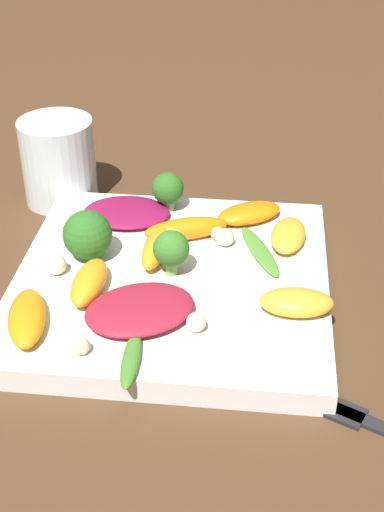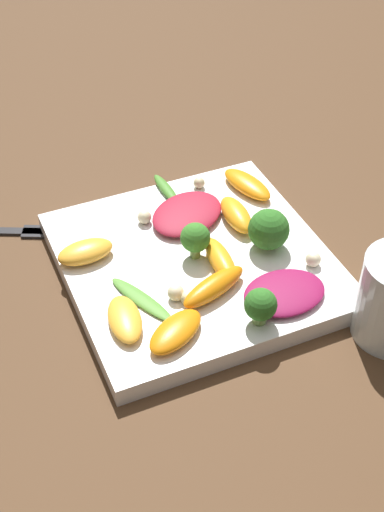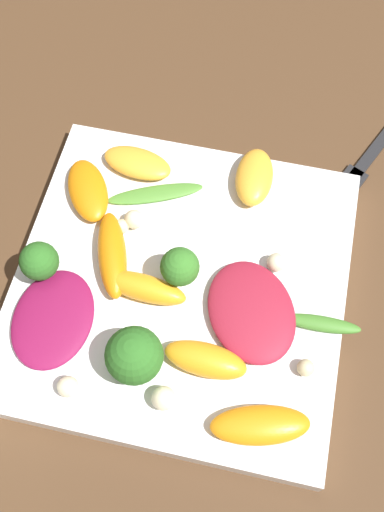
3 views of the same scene
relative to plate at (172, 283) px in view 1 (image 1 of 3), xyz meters
name	(u,v)px [view 1 (image 1 of 3)]	position (x,y,z in m)	size (l,w,h in m)	color
ground_plane	(172,293)	(0.00, 0.00, -0.01)	(2.40, 2.40, 0.00)	#4C331E
plate	(172,283)	(0.00, 0.00, 0.00)	(0.27, 0.27, 0.02)	white
drinking_glass	(59,161)	(0.14, -0.16, 0.03)	(0.08, 0.08, 0.09)	silver
radicchio_leaf_0	(127,212)	(0.06, -0.09, 0.02)	(0.09, 0.07, 0.01)	maroon
radicchio_leaf_1	(140,309)	(0.02, 0.06, 0.02)	(0.11, 0.10, 0.01)	maroon
orange_segment_0	(27,318)	(0.10, 0.08, 0.02)	(0.05, 0.08, 0.02)	orange
orange_segment_1	(157,246)	(0.02, -0.03, 0.02)	(0.03, 0.07, 0.02)	orange
orange_segment_2	(89,282)	(0.06, 0.03, 0.02)	(0.03, 0.07, 0.02)	orange
orange_segment_3	(288,235)	(-0.10, -0.06, 0.02)	(0.04, 0.07, 0.01)	#FCAD33
orange_segment_4	(249,213)	(-0.06, -0.10, 0.02)	(0.07, 0.06, 0.02)	orange
orange_segment_5	(297,302)	(-0.11, 0.04, 0.02)	(0.06, 0.04, 0.02)	#FCAD33
orange_segment_6	(186,229)	(-0.01, -0.06, 0.02)	(0.08, 0.05, 0.02)	orange
broccoli_floret_0	(168,189)	(0.02, -0.11, 0.03)	(0.03, 0.03, 0.04)	#7A9E51
broccoli_floret_1	(173,251)	(0.00, 0.00, 0.04)	(0.03, 0.03, 0.04)	#7A9E51
broccoli_floret_2	(87,235)	(0.08, -0.02, 0.03)	(0.04, 0.04, 0.05)	#84AD5B
arugula_sprig_0	(131,359)	(0.01, 0.12, 0.01)	(0.02, 0.06, 0.01)	#47842D
arugula_sprig_1	(260,251)	(-0.08, -0.04, 0.01)	(0.05, 0.09, 0.00)	#518E33
macadamia_nut_0	(69,222)	(0.11, -0.06, 0.02)	(0.02, 0.02, 0.02)	beige
macadamia_nut_1	(56,264)	(0.10, 0.01, 0.02)	(0.02, 0.02, 0.02)	beige
macadamia_nut_2	(196,322)	(-0.03, 0.07, 0.02)	(0.02, 0.02, 0.02)	beige
macadamia_nut_3	(217,233)	(-0.03, -0.06, 0.02)	(0.01, 0.01, 0.01)	beige
macadamia_nut_4	(81,346)	(0.05, 0.11, 0.02)	(0.01, 0.01, 0.01)	beige
macadamia_nut_5	(225,237)	(-0.04, -0.05, 0.02)	(0.02, 0.02, 0.02)	beige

